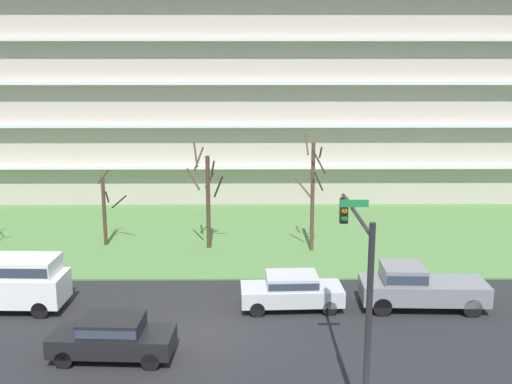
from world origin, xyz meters
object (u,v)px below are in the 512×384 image
tree_left (106,209)px  tree_right (313,192)px  sedan_silver_near_right (292,290)px  van_white_center_right (4,279)px  traffic_signal_mast (358,270)px  sedan_black_center_left (112,336)px  tree_center (207,195)px  pickup_gray_near_left (418,286)px

tree_left → tree_right: tree_right is taller
tree_left → sedan_silver_near_right: size_ratio=1.00×
van_white_center_right → traffic_signal_mast: (13.94, -7.28, 2.94)m
tree_right → sedan_black_center_left: tree_right is taller
tree_center → tree_right: size_ratio=0.91×
tree_left → traffic_signal_mast: size_ratio=0.71×
tree_right → pickup_gray_near_left: (3.82, -8.09, -2.44)m
tree_center → sedan_black_center_left: bearing=-100.8°
tree_right → tree_left: bearing=174.0°
van_white_center_right → tree_right: bearing=-148.2°
pickup_gray_near_left → sedan_silver_near_right: pickup_gray_near_left is taller
sedan_black_center_left → tree_center: bearing=82.3°
van_white_center_right → traffic_signal_mast: 16.00m
sedan_black_center_left → van_white_center_right: size_ratio=0.85×
pickup_gray_near_left → traffic_signal_mast: 8.93m
van_white_center_right → tree_center: bearing=-131.2°
tree_right → van_white_center_right: 16.38m
sedan_black_center_left → sedan_silver_near_right: (6.78, 4.50, 0.00)m
tree_left → sedan_silver_near_right: 13.89m
tree_center → pickup_gray_near_left: (9.74, -8.71, -2.16)m
tree_right → sedan_silver_near_right: bearing=-101.6°
van_white_center_right → traffic_signal_mast: size_ratio=0.83×
sedan_silver_near_right → traffic_signal_mast: size_ratio=0.71×
tree_right → sedan_silver_near_right: (-1.66, -8.10, -2.58)m
pickup_gray_near_left → tree_right: bearing=-62.4°
tree_left → traffic_signal_mast: traffic_signal_mast is taller
tree_center → traffic_signal_mast: size_ratio=0.97×
tree_center → van_white_center_right: bearing=-133.1°
traffic_signal_mast → pickup_gray_near_left: bearing=61.5°
tree_center → van_white_center_right: tree_center is taller
pickup_gray_near_left → sedan_black_center_left: (-12.26, -4.51, -0.14)m
tree_left → traffic_signal_mast: 20.45m
tree_center → tree_right: (5.92, -0.62, 0.28)m
tree_left → traffic_signal_mast: bearing=-54.8°
pickup_gray_near_left → van_white_center_right: 17.91m
tree_left → tree_center: tree_center is taller
sedan_black_center_left → van_white_center_right: bearing=144.5°
traffic_signal_mast → tree_right: bearing=89.5°
tree_left → tree_center: (5.94, -0.62, 0.96)m
tree_left → pickup_gray_near_left: bearing=-30.8°
van_white_center_right → pickup_gray_near_left: bearing=-178.0°
sedan_black_center_left → tree_right: bearing=59.3°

